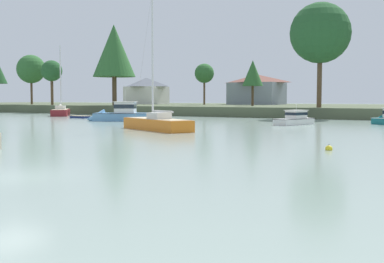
# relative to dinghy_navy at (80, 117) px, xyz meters

# --- Properties ---
(ground_plane) EXTENTS (493.15, 493.15, 0.00)m
(ground_plane) POSITION_rel_dinghy_navy_xyz_m (35.21, -42.15, -0.13)
(ground_plane) COLOR gray
(far_shore_bank) EXTENTS (221.92, 45.32, 1.57)m
(far_shore_bank) POSITION_rel_dinghy_navy_xyz_m (35.21, 36.44, 0.66)
(far_shore_bank) COLOR #4C563D
(far_shore_bank) RESTS_ON ground
(dinghy_navy) EXTENTS (2.97, 1.40, 0.49)m
(dinghy_navy) POSITION_rel_dinghy_navy_xyz_m (0.00, 0.00, 0.00)
(dinghy_navy) COLOR navy
(dinghy_navy) RESTS_ON ground
(cruiser_white) EXTENTS (3.48, 6.56, 3.14)m
(cruiser_white) POSITION_rel_dinghy_navy_xyz_m (33.40, -0.95, 0.27)
(cruiser_white) COLOR white
(cruiser_white) RESTS_ON ground
(cruiser_skyblue) EXTENTS (9.72, 6.82, 5.09)m
(cruiser_skyblue) POSITION_rel_dinghy_navy_xyz_m (10.56, -4.13, 0.41)
(cruiser_skyblue) COLOR #669ECC
(cruiser_skyblue) RESTS_ON ground
(sailboat_maroon) EXTENTS (8.26, 9.10, 12.61)m
(sailboat_maroon) POSITION_rel_dinghy_navy_xyz_m (-9.95, 6.21, 0.16)
(sailboat_maroon) COLOR maroon
(sailboat_maroon) RESTS_ON ground
(sailboat_orange) EXTENTS (9.55, 6.59, 13.75)m
(sailboat_orange) POSITION_rel_dinghy_navy_xyz_m (24.88, -16.75, 0.17)
(sailboat_orange) COLOR orange
(sailboat_orange) RESTS_ON ground
(mooring_buoy_yellow) EXTENTS (0.42, 0.42, 0.47)m
(mooring_buoy_yellow) POSITION_rel_dinghy_navy_xyz_m (43.31, -26.55, -0.05)
(mooring_buoy_yellow) COLOR yellow
(mooring_buoy_yellow) RESTS_ON ground
(shore_tree_inland_b) EXTENTS (3.97, 3.97, 8.45)m
(shore_tree_inland_b) POSITION_rel_dinghy_navy_xyz_m (2.60, 34.26, 7.85)
(shore_tree_inland_b) COLOR brown
(shore_tree_inland_b) RESTS_ON far_shore_bank
(shore_tree_far_right) EXTENTS (8.83, 8.83, 15.31)m
(shore_tree_far_right) POSITION_rel_dinghy_navy_xyz_m (30.92, 17.21, 12.29)
(shore_tree_far_right) COLOR brown
(shore_tree_far_right) RESTS_ON far_shore_bank
(shore_tree_center_left) EXTENTS (7.94, 7.94, 15.08)m
(shore_tree_center_left) POSITION_rel_dinghy_navy_xyz_m (-7.87, 18.07, 11.61)
(shore_tree_center_left) COLOR brown
(shore_tree_center_left) RESTS_ON far_shore_bank
(shore_tree_inland_a) EXTENTS (4.17, 4.17, 8.90)m
(shore_tree_inland_a) POSITION_rel_dinghy_navy_xyz_m (-22.51, 16.63, 8.16)
(shore_tree_inland_a) COLOR brown
(shore_tree_inland_a) RESTS_ON far_shore_bank
(shore_tree_inland_c) EXTENTS (3.76, 3.76, 8.16)m
(shore_tree_inland_c) POSITION_rel_dinghy_navy_xyz_m (16.19, 27.28, 7.25)
(shore_tree_inland_c) COLOR brown
(shore_tree_inland_c) RESTS_ON far_shore_bank
(shore_tree_left) EXTENTS (6.09, 6.09, 10.63)m
(shore_tree_left) POSITION_rel_dinghy_navy_xyz_m (-31.95, 19.95, 9.00)
(shore_tree_left) COLOR brown
(shore_tree_left) RESTS_ON far_shore_bank
(cottage_hillside) EXTENTS (8.74, 7.66, 6.05)m
(cottage_hillside) POSITION_rel_dinghy_navy_xyz_m (-14.86, 38.54, 4.58)
(cottage_hillside) COLOR silver
(cottage_hillside) RESTS_ON far_shore_bank
(cottage_near_water) EXTENTS (11.07, 10.17, 6.47)m
(cottage_near_water) POSITION_rel_dinghy_navy_xyz_m (10.02, 44.63, 4.78)
(cottage_near_water) COLOR gray
(cottage_near_water) RESTS_ON far_shore_bank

